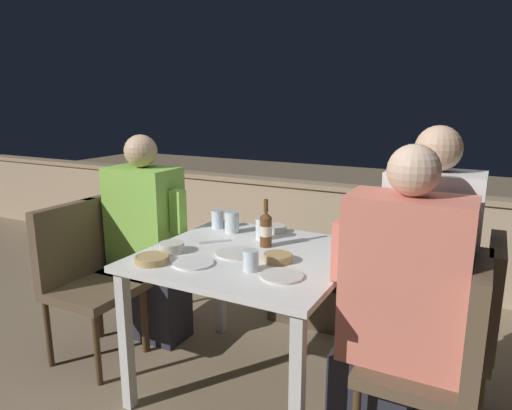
# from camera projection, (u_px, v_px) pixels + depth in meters

# --- Properties ---
(ground_plane) EXTENTS (16.00, 16.00, 0.00)m
(ground_plane) POSITION_uv_depth(u_px,v_px,m) (250.00, 385.00, 2.35)
(ground_plane) COLOR #847056
(parapet_wall) EXTENTS (9.00, 0.18, 0.77)m
(parapet_wall) POSITION_uv_depth(u_px,v_px,m) (347.00, 232.00, 3.72)
(parapet_wall) COLOR tan
(parapet_wall) RESTS_ON ground_plane
(dining_table) EXTENTS (0.96, 0.93, 0.72)m
(dining_table) POSITION_uv_depth(u_px,v_px,m) (249.00, 270.00, 2.21)
(dining_table) COLOR white
(dining_table) RESTS_ON ground_plane
(planter_hedge) EXTENTS (0.74, 0.47, 0.58)m
(planter_hedge) POSITION_uv_depth(u_px,v_px,m) (331.00, 274.00, 2.97)
(planter_hedge) COLOR brown
(planter_hedge) RESTS_ON ground_plane
(chair_left_near) EXTENTS (0.43, 0.43, 0.88)m
(chair_left_near) POSITION_uv_depth(u_px,v_px,m) (81.00, 269.00, 2.53)
(chair_left_near) COLOR brown
(chair_left_near) RESTS_ON ground_plane
(chair_left_far) EXTENTS (0.43, 0.43, 0.88)m
(chair_left_far) POSITION_uv_depth(u_px,v_px,m) (126.00, 250.00, 2.83)
(chair_left_far) COLOR brown
(chair_left_far) RESTS_ON ground_plane
(person_green_blouse) EXTENTS (0.49, 0.26, 1.24)m
(person_green_blouse) POSITION_uv_depth(u_px,v_px,m) (150.00, 239.00, 2.72)
(person_green_blouse) COLOR #282833
(person_green_blouse) RESTS_ON ground_plane
(chair_right_near) EXTENTS (0.43, 0.43, 0.88)m
(chair_right_near) POSITION_uv_depth(u_px,v_px,m) (446.00, 349.00, 1.71)
(chair_right_near) COLOR brown
(chair_right_near) RESTS_ON ground_plane
(person_coral_top) EXTENTS (0.51, 0.26, 1.28)m
(person_coral_top) POSITION_uv_depth(u_px,v_px,m) (395.00, 310.00, 1.77)
(person_coral_top) COLOR #282833
(person_coral_top) RESTS_ON ground_plane
(chair_right_far) EXTENTS (0.43, 0.43, 0.88)m
(chair_right_far) POSITION_uv_depth(u_px,v_px,m) (465.00, 319.00, 1.95)
(chair_right_far) COLOR brown
(chair_right_far) RESTS_ON ground_plane
(person_white_polo) EXTENTS (0.48, 0.26, 1.34)m
(person_white_polo) POSITION_uv_depth(u_px,v_px,m) (420.00, 278.00, 2.00)
(person_white_polo) COLOR #282833
(person_white_polo) RESTS_ON ground_plane
(beer_bottle) EXTENTS (0.06, 0.06, 0.24)m
(beer_bottle) POSITION_uv_depth(u_px,v_px,m) (266.00, 229.00, 2.26)
(beer_bottle) COLOR brown
(beer_bottle) RESTS_ON dining_table
(plate_0) EXTENTS (0.19, 0.19, 0.01)m
(plate_0) POSITION_uv_depth(u_px,v_px,m) (236.00, 253.00, 2.16)
(plate_0) COLOR silver
(plate_0) RESTS_ON dining_table
(plate_1) EXTENTS (0.18, 0.18, 0.01)m
(plate_1) POSITION_uv_depth(u_px,v_px,m) (193.00, 263.00, 2.03)
(plate_1) COLOR white
(plate_1) RESTS_ON dining_table
(plate_2) EXTENTS (0.18, 0.18, 0.01)m
(plate_2) POSITION_uv_depth(u_px,v_px,m) (282.00, 276.00, 1.89)
(plate_2) COLOR silver
(plate_2) RESTS_ON dining_table
(bowl_0) EXTENTS (0.12, 0.12, 0.05)m
(bowl_0) POSITION_uv_depth(u_px,v_px,m) (172.00, 247.00, 2.19)
(bowl_0) COLOR beige
(bowl_0) RESTS_ON dining_table
(bowl_1) EXTENTS (0.12, 0.12, 0.04)m
(bowl_1) POSITION_uv_depth(u_px,v_px,m) (275.00, 228.00, 2.53)
(bowl_1) COLOR beige
(bowl_1) RESTS_ON dining_table
(bowl_2) EXTENTS (0.15, 0.15, 0.03)m
(bowl_2) POSITION_uv_depth(u_px,v_px,m) (152.00, 259.00, 2.05)
(bowl_2) COLOR tan
(bowl_2) RESTS_ON dining_table
(bowl_3) EXTENTS (0.13, 0.13, 0.04)m
(bowl_3) POSITION_uv_depth(u_px,v_px,m) (278.00, 257.00, 2.06)
(bowl_3) COLOR tan
(bowl_3) RESTS_ON dining_table
(glass_cup_0) EXTENTS (0.08, 0.08, 0.12)m
(glass_cup_0) POSITION_uv_depth(u_px,v_px,m) (232.00, 222.00, 2.51)
(glass_cup_0) COLOR silver
(glass_cup_0) RESTS_ON dining_table
(glass_cup_1) EXTENTS (0.07, 0.07, 0.10)m
(glass_cup_1) POSITION_uv_depth(u_px,v_px,m) (217.00, 219.00, 2.60)
(glass_cup_1) COLOR silver
(glass_cup_1) RESTS_ON dining_table
(glass_cup_2) EXTENTS (0.07, 0.07, 0.09)m
(glass_cup_2) POSITION_uv_depth(u_px,v_px,m) (251.00, 260.00, 1.95)
(glass_cup_2) COLOR silver
(glass_cup_2) RESTS_ON dining_table
(glass_cup_3) EXTENTS (0.07, 0.07, 0.11)m
(glass_cup_3) POSITION_uv_depth(u_px,v_px,m) (263.00, 229.00, 2.39)
(glass_cup_3) COLOR silver
(glass_cup_3) RESTS_ON dining_table
(fork_0) EXTENTS (0.13, 0.14, 0.01)m
(fork_0) POSITION_uv_depth(u_px,v_px,m) (215.00, 242.00, 2.34)
(fork_0) COLOR silver
(fork_0) RESTS_ON dining_table
(fork_1) EXTENTS (0.02, 0.17, 0.01)m
(fork_1) POSITION_uv_depth(u_px,v_px,m) (338.00, 247.00, 2.25)
(fork_1) COLOR silver
(fork_1) RESTS_ON dining_table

